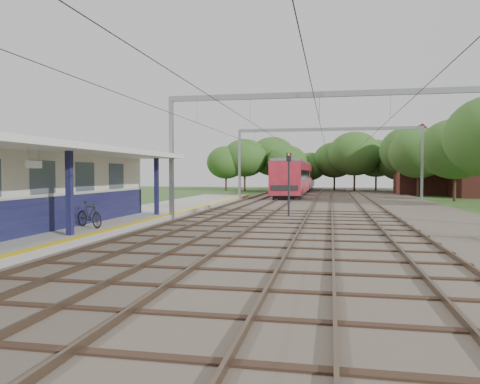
# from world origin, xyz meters

# --- Properties ---
(ground) EXTENTS (160.00, 160.00, 0.00)m
(ground) POSITION_xyz_m (0.00, 0.00, 0.00)
(ground) COLOR #2D4C1E
(ground) RESTS_ON ground
(ballast_bed) EXTENTS (18.00, 90.00, 0.10)m
(ballast_bed) POSITION_xyz_m (4.00, 30.00, 0.05)
(ballast_bed) COLOR #473D33
(ballast_bed) RESTS_ON ground
(platform) EXTENTS (5.00, 52.00, 0.35)m
(platform) POSITION_xyz_m (-7.50, 14.00, 0.17)
(platform) COLOR gray
(platform) RESTS_ON ground
(yellow_stripe) EXTENTS (0.45, 52.00, 0.01)m
(yellow_stripe) POSITION_xyz_m (-5.25, 14.00, 0.35)
(yellow_stripe) COLOR yellow
(yellow_stripe) RESTS_ON platform
(station_building) EXTENTS (3.41, 18.00, 3.40)m
(station_building) POSITION_xyz_m (-8.88, 7.00, 2.04)
(station_building) COLOR beige
(station_building) RESTS_ON platform
(canopy) EXTENTS (6.40, 20.00, 3.44)m
(canopy) POSITION_xyz_m (-7.77, 6.00, 3.64)
(canopy) COLOR #13143C
(canopy) RESTS_ON platform
(rail_tracks) EXTENTS (11.80, 88.00, 0.15)m
(rail_tracks) POSITION_xyz_m (1.50, 30.00, 0.18)
(rail_tracks) COLOR brown
(rail_tracks) RESTS_ON ballast_bed
(catenary_system) EXTENTS (17.22, 88.00, 7.00)m
(catenary_system) POSITION_xyz_m (3.39, 25.28, 5.51)
(catenary_system) COLOR gray
(catenary_system) RESTS_ON ground
(tree_band) EXTENTS (31.72, 30.88, 8.82)m
(tree_band) POSITION_xyz_m (3.84, 57.12, 4.92)
(tree_band) COLOR #382619
(tree_band) RESTS_ON ground
(house_far) EXTENTS (8.00, 6.12, 8.66)m
(house_far) POSITION_xyz_m (16.00, 52.00, 3.23)
(house_far) COLOR brown
(house_far) RESTS_ON ground
(bicycle) EXTENTS (1.89, 1.39, 1.13)m
(bicycle) POSITION_xyz_m (-6.40, 8.38, 0.91)
(bicycle) COLOR black
(bicycle) RESTS_ON platform
(train) EXTENTS (3.08, 38.35, 4.03)m
(train) POSITION_xyz_m (-0.50, 53.25, 2.24)
(train) COLOR black
(train) RESTS_ON ballast_bed
(signal_post) EXTENTS (0.30, 0.28, 3.90)m
(signal_post) POSITION_xyz_m (1.35, 17.94, 2.36)
(signal_post) COLOR black
(signal_post) RESTS_ON ground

